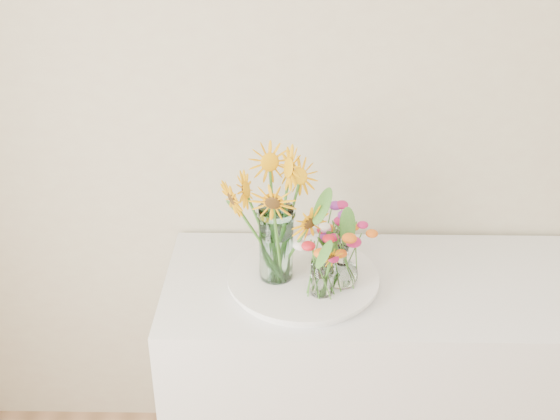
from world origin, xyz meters
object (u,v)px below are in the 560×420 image
object	(u,v)px
tray	(303,280)
small_vase_a	(322,278)
mason_jar	(276,244)
small_vase_c	(332,246)
counter	(373,388)
small_vase_b	(342,266)

from	to	relation	value
tray	small_vase_a	xyz separation A→B (m)	(0.05, -0.09, 0.07)
tray	mason_jar	distance (m)	0.16
mason_jar	small_vase_c	distance (m)	0.22
small_vase_c	tray	bearing A→B (deg)	-132.31
small_vase_a	counter	bearing A→B (deg)	27.37
small_vase_b	small_vase_c	world-z (taller)	small_vase_b
mason_jar	small_vase_c	world-z (taller)	mason_jar
counter	small_vase_c	distance (m)	0.56
mason_jar	counter	bearing A→B (deg)	2.59
counter	tray	size ratio (longest dim) A/B	3.05
mason_jar	small_vase_b	xyz separation A→B (m)	(0.20, -0.04, -0.05)
small_vase_a	small_vase_c	bearing A→B (deg)	78.71
small_vase_a	small_vase_b	size ratio (longest dim) A/B	0.83
small_vase_c	counter	bearing A→B (deg)	-29.20
mason_jar	small_vase_b	bearing A→B (deg)	-11.56
small_vase_b	small_vase_c	bearing A→B (deg)	99.80
small_vase_a	small_vase_c	distance (m)	0.20
tray	mason_jar	world-z (taller)	mason_jar
small_vase_b	small_vase_c	size ratio (longest dim) A/B	1.40
small_vase_a	mason_jar	bearing A→B (deg)	147.95
tray	small_vase_c	world-z (taller)	small_vase_c
small_vase_a	small_vase_b	xyz separation A→B (m)	(0.06, 0.05, 0.01)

